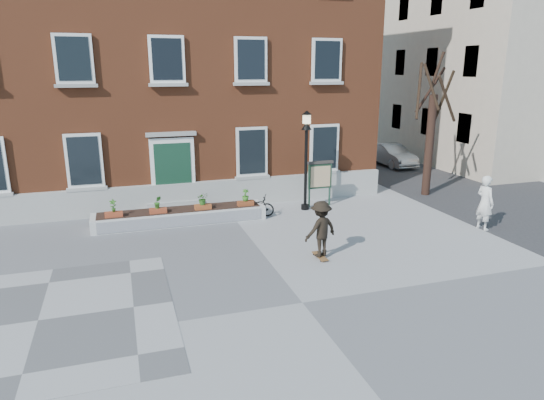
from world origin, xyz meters
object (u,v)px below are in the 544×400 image
object	(u,v)px
bicycle	(254,205)
bystander	(485,203)
skateboarder	(321,229)
lamp_post	(306,147)
parked_car	(391,155)
notice_board	(320,176)

from	to	relation	value
bicycle	bystander	world-z (taller)	bystander
bicycle	skateboarder	size ratio (longest dim) A/B	0.88
skateboarder	lamp_post	bearing A→B (deg)	73.55
parked_car	notice_board	size ratio (longest dim) A/B	2.02
bicycle	notice_board	distance (m)	3.07
parked_car	lamp_post	distance (m)	10.76
notice_board	bystander	bearing A→B (deg)	-45.94
lamp_post	notice_board	world-z (taller)	lamp_post
parked_car	skateboarder	bearing A→B (deg)	-130.27
parked_car	bystander	bearing A→B (deg)	-106.55
notice_board	parked_car	bearing A→B (deg)	42.20
bicycle	parked_car	size ratio (longest dim) A/B	0.41
bystander	skateboarder	size ratio (longest dim) A/B	1.09
bicycle	notice_board	size ratio (longest dim) A/B	0.83
bicycle	bystander	distance (m)	8.28
skateboarder	parked_car	bearing A→B (deg)	51.27
bicycle	parked_car	xyz separation A→B (m)	(10.21, 7.09, 0.22)
bicycle	bystander	bearing A→B (deg)	-91.98
parked_car	lamp_post	world-z (taller)	lamp_post
parked_car	bicycle	bearing A→B (deg)	-146.76
lamp_post	notice_board	bearing A→B (deg)	20.72
bystander	skateboarder	xyz separation A→B (m)	(-6.52, -0.75, -0.05)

